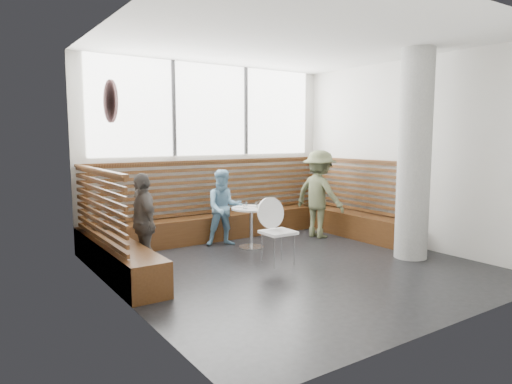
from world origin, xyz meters
TOP-DOWN VIEW (x-y plane):
  - room at (0.00, 0.00)m, footprint 5.00×5.00m
  - booth at (0.00, 1.77)m, footprint 5.00×2.50m
  - concrete_column at (1.85, -0.60)m, footprint 0.50×0.50m
  - wall_art at (-2.46, 0.40)m, footprint 0.03×0.50m
  - cafe_table at (0.12, 1.32)m, footprint 0.68×0.68m
  - cafe_chair at (-0.11, 0.33)m, footprint 0.47×0.46m
  - adult_man at (1.64, 1.31)m, footprint 0.77×1.14m
  - child_back at (-0.17, 1.74)m, footprint 0.78×0.69m
  - child_left at (-1.90, 0.98)m, footprint 0.38×0.83m
  - plate_near at (-0.04, 1.46)m, footprint 0.18×0.18m
  - plate_far at (0.18, 1.46)m, footprint 0.20×0.20m
  - glass_left at (-0.04, 1.26)m, footprint 0.08×0.08m
  - glass_mid at (0.21, 1.27)m, footprint 0.06×0.06m
  - glass_right at (0.30, 1.34)m, footprint 0.07×0.07m
  - menu_card at (0.21, 1.11)m, footprint 0.21×0.18m

SIDE VIEW (x-z plane):
  - booth at x=0.00m, z-range -0.31..1.13m
  - cafe_table at x=0.12m, z-range 0.15..0.84m
  - cafe_chair at x=-0.11m, z-range 0.09..1.07m
  - child_back at x=-0.17m, z-range 0.00..1.33m
  - menu_card at x=0.21m, z-range 0.69..0.70m
  - child_left at x=-1.90m, z-range 0.00..1.39m
  - plate_near at x=-0.04m, z-range 0.69..0.71m
  - plate_far at x=0.18m, z-range 0.69..0.71m
  - glass_mid at x=0.21m, z-range 0.69..0.80m
  - glass_right at x=0.30m, z-range 0.69..0.80m
  - glass_left at x=-0.04m, z-range 0.69..0.81m
  - adult_man at x=1.64m, z-range 0.00..1.64m
  - concrete_column at x=1.85m, z-range 0.00..3.20m
  - room at x=0.00m, z-range 0.00..3.20m
  - wall_art at x=-2.46m, z-range 2.05..2.55m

